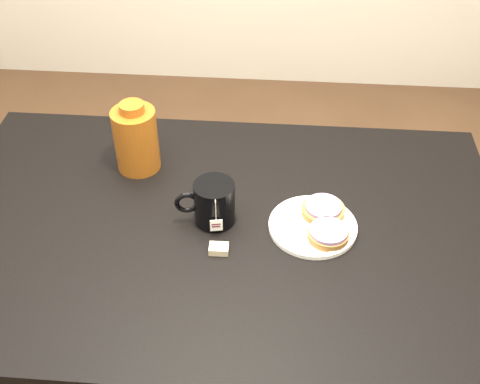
# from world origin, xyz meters

# --- Properties ---
(table) EXTENTS (1.40, 0.90, 0.75)m
(table) POSITION_xyz_m (0.00, 0.00, 0.67)
(table) COLOR black
(table) RESTS_ON ground_plane
(plate) EXTENTS (0.21, 0.21, 0.02)m
(plate) POSITION_xyz_m (0.23, 0.01, 0.76)
(plate) COLOR white
(plate) RESTS_ON table
(bagel_back) EXTENTS (0.11, 0.11, 0.03)m
(bagel_back) POSITION_xyz_m (0.25, 0.05, 0.77)
(bagel_back) COLOR brown
(bagel_back) RESTS_ON plate
(bagel_front) EXTENTS (0.13, 0.13, 0.03)m
(bagel_front) POSITION_xyz_m (0.26, -0.03, 0.77)
(bagel_front) COLOR brown
(bagel_front) RESTS_ON plate
(mug) EXTENTS (0.15, 0.12, 0.11)m
(mug) POSITION_xyz_m (-0.01, 0.02, 0.81)
(mug) COLOR black
(mug) RESTS_ON table
(teabag_pouch) EXTENTS (0.05, 0.03, 0.02)m
(teabag_pouch) POSITION_xyz_m (0.01, -0.09, 0.76)
(teabag_pouch) COLOR #C6B793
(teabag_pouch) RESTS_ON table
(bagel_package) EXTENTS (0.13, 0.13, 0.20)m
(bagel_package) POSITION_xyz_m (-0.24, 0.22, 0.84)
(bagel_package) COLOR #612D0C
(bagel_package) RESTS_ON table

